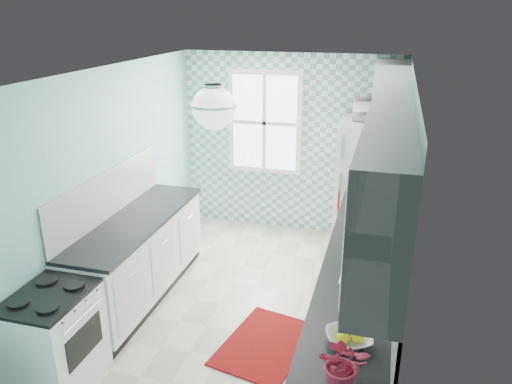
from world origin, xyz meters
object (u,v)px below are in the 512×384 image
(potted_plant, at_px, (343,364))
(stove, at_px, (55,339))
(microwave, at_px, (373,110))
(ceiling_light, at_px, (214,107))
(fridge, at_px, (367,187))
(sink, at_px, (367,228))
(fruit_bowl, at_px, (349,339))

(potted_plant, bearing_deg, stove, 168.86)
(stove, relative_size, potted_plant, 2.63)
(stove, relative_size, microwave, 1.88)
(ceiling_light, relative_size, microwave, 0.76)
(fridge, distance_m, sink, 1.43)
(sink, height_order, potted_plant, sink)
(fridge, bearing_deg, microwave, 50.74)
(stove, height_order, fruit_bowl, fruit_bowl)
(ceiling_light, bearing_deg, microwave, 66.84)
(sink, height_order, microwave, microwave)
(stove, relative_size, sink, 1.63)
(fruit_bowl, bearing_deg, stove, 178.72)
(sink, relative_size, fruit_bowl, 1.79)
(fruit_bowl, bearing_deg, sink, 89.88)
(fridge, bearing_deg, fruit_bowl, -91.46)
(stove, distance_m, sink, 3.10)
(ceiling_light, relative_size, fruit_bowl, 1.17)
(sink, height_order, fruit_bowl, sink)
(fridge, xyz_separation_m, sink, (0.09, -1.43, 0.06))
(ceiling_light, bearing_deg, potted_plant, -45.15)
(sink, xyz_separation_m, potted_plant, (-0.00, -2.37, 0.17))
(fruit_bowl, bearing_deg, ceiling_light, 146.73)
(stove, bearing_deg, fridge, 52.20)
(potted_plant, bearing_deg, sink, 89.90)
(ceiling_light, height_order, potted_plant, ceiling_light)
(sink, bearing_deg, potted_plant, -94.06)
(stove, xyz_separation_m, fruit_bowl, (2.40, -0.05, 0.52))
(microwave, bearing_deg, fridge, 54.78)
(fridge, relative_size, fruit_bowl, 5.85)
(ceiling_light, bearing_deg, fridge, 66.84)
(potted_plant, relative_size, microwave, 0.71)
(fridge, xyz_separation_m, stove, (-2.31, -3.33, -0.42))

